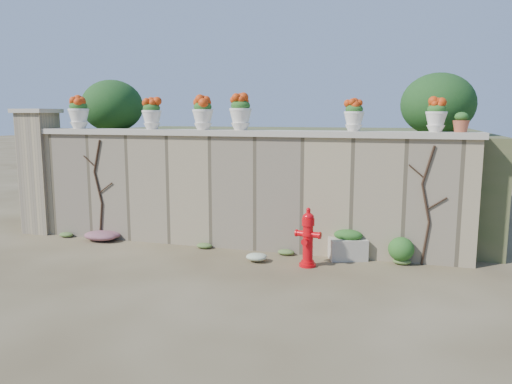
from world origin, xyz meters
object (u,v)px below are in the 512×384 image
(planter_box, at_px, (348,246))
(terracotta_pot, at_px, (461,123))
(fire_hydrant, at_px, (308,237))
(urn_pot_0, at_px, (79,113))

(planter_box, height_order, terracotta_pot, terracotta_pot)
(fire_hydrant, distance_m, planter_box, 0.84)
(planter_box, xyz_separation_m, terracotta_pot, (1.65, 0.25, 2.01))
(planter_box, xyz_separation_m, urn_pot_0, (-5.22, 0.25, 2.17))
(planter_box, distance_m, terracotta_pot, 2.61)
(urn_pot_0, distance_m, terracotta_pot, 6.86)
(planter_box, height_order, urn_pot_0, urn_pot_0)
(urn_pot_0, bearing_deg, fire_hydrant, -9.99)
(fire_hydrant, distance_m, urn_pot_0, 5.10)
(fire_hydrant, xyz_separation_m, planter_box, (0.56, 0.57, -0.24))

